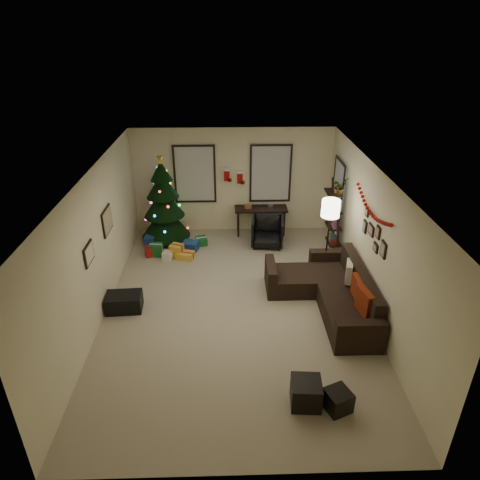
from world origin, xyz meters
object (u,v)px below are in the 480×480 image
desk (261,211)px  bookshelf (334,221)px  christmas_tree (164,205)px  sofa (331,292)px  desk_chair (267,232)px

desk → bookshelf: (1.59, -1.24, 0.26)m
christmas_tree → bookshelf: 4.12m
sofa → desk: 3.39m
christmas_tree → desk: 2.45m
sofa → desk: (-1.14, 3.18, 0.36)m
sofa → bookshelf: size_ratio=1.42×
christmas_tree → desk_chair: size_ratio=3.11×
desk → bookshelf: 2.03m
christmas_tree → sofa: 4.64m
christmas_tree → bookshelf: size_ratio=1.21×
desk → desk_chair: bearing=-79.9°
sofa → desk: bearing=109.7°
christmas_tree → desk_chair: christmas_tree is taller
desk → bookshelf: bookshelf is taller
desk → bookshelf: bearing=-38.1°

